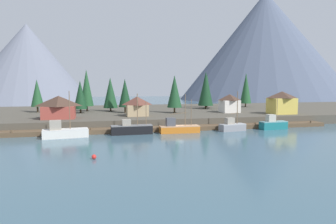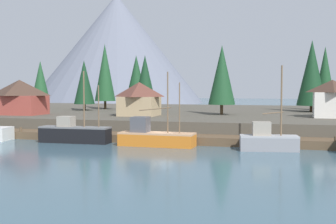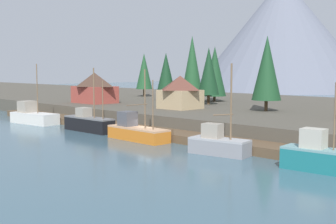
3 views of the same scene
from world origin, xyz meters
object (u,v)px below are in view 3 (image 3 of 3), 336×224
Objects in this scene: fishing_boat_grey at (218,144)px; conifer_mid_left at (166,74)px; conifer_near_left at (192,64)px; fishing_boat_teal at (321,157)px; fishing_boat_black at (89,123)px; fishing_boat_orange at (137,131)px; conifer_far_left at (215,71)px; conifer_mid_right at (144,71)px; fishing_boat_white at (33,116)px; conifer_near_right at (267,68)px; house_red at (95,87)px; conifer_centre at (209,71)px; house_tan at (180,92)px.

fishing_boat_grey is 0.97× the size of conifer_mid_left.
fishing_boat_teal is at bearing -36.71° from conifer_near_left.
conifer_mid_left reaches higher than fishing_boat_grey.
fishing_boat_black is 10.73m from fishing_boat_orange.
fishing_boat_orange is 13.24m from fishing_boat_grey.
fishing_boat_grey is 11.08m from fishing_boat_teal.
conifer_near_left is at bearing 168.02° from conifer_far_left.
fishing_boat_grey is at bearing -50.28° from conifer_far_left.
fishing_boat_grey is at bearing -2.51° from fishing_boat_black.
fishing_boat_teal is 0.76× the size of conifer_mid_right.
conifer_far_left reaches higher than fishing_boat_black.
conifer_near_right reaches higher than fishing_boat_white.
fishing_boat_orange is 0.85× the size of conifer_far_left.
fishing_boat_teal is 0.94× the size of house_red.
fishing_boat_teal is (35.03, -0.22, 0.06)m from fishing_boat_black.
fishing_boat_black is at bearing 169.53° from fishing_boat_grey.
conifer_near_right is (-19.62, 21.97, 7.75)m from fishing_boat_teal.
conifer_near_right is at bearing -12.08° from conifer_mid_left.
conifer_near_right is at bearing -14.52° from conifer_centre.
conifer_mid_left is 0.96× the size of conifer_mid_right.
fishing_boat_teal is 1.29× the size of house_tan.
conifer_near_left is 14.92m from conifer_mid_right.
conifer_far_left is (-6.48, 16.71, 3.22)m from house_tan.
conifer_near_left is at bearing 123.17° from fishing_boat_orange.
fishing_boat_white is 1.06× the size of fishing_boat_orange.
conifer_mid_left is at bearing 79.05° from fishing_boat_white.
fishing_boat_grey is 0.87× the size of conifer_far_left.
conifer_near_left reaches higher than fishing_boat_white.
conifer_centre is (-34.16, 25.74, 7.26)m from fishing_boat_teal.
conifer_centre is at bearing -16.78° from conifer_mid_right.
fishing_boat_grey is 25.08m from conifer_near_right.
fishing_boat_white reaches higher than fishing_boat_teal.
house_tan is at bearing 36.32° from fishing_boat_white.
fishing_boat_white is 0.94× the size of conifer_centre.
fishing_boat_teal is 69.61m from conifer_mid_right.
house_red is 0.76× the size of conifer_far_left.
fishing_boat_teal is (49.19, 0.81, 0.07)m from fishing_boat_white.
conifer_mid_left is at bearing 142.04° from house_tan.
fishing_boat_white is 1.18× the size of house_red.
conifer_near_right reaches higher than conifer_centre.
house_tan is 18.21m from conifer_far_left.
conifer_near_left is at bearing 144.15° from conifer_centre.
conifer_far_left is at bearing -3.08° from conifer_mid_right.
fishing_boat_white is 14.96m from house_red.
fishing_boat_black is at bearing -84.30° from conifer_far_left.
conifer_near_right is at bearing 30.35° from fishing_boat_white.
house_tan is at bearing 76.75° from fishing_boat_black.
fishing_boat_orange is at bearing -5.43° from fishing_boat_white.
house_tan is at bearing 7.01° from house_red.
conifer_near_right reaches higher than conifer_mid_left.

